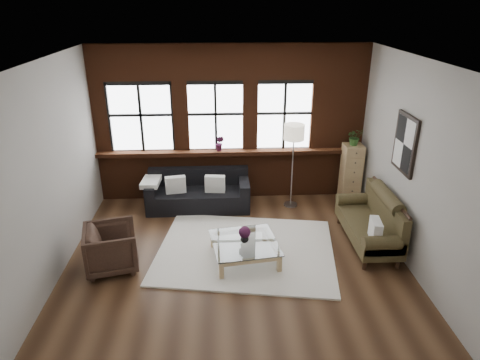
{
  "coord_description": "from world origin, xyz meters",
  "views": [
    {
      "loc": [
        -0.24,
        -6.03,
        4.0
      ],
      "look_at": [
        0.1,
        0.6,
        1.15
      ],
      "focal_mm": 32.0,
      "sensor_mm": 36.0,
      "label": 1
    }
  ],
  "objects_px": {
    "dark_sofa": "(198,191)",
    "floor_lamp": "(293,163)",
    "vase": "(245,238)",
    "coffee_table": "(245,251)",
    "drawer_chest": "(351,173)",
    "vintage_settee": "(368,220)",
    "armchair": "(112,248)"
  },
  "relations": [
    {
      "from": "armchair",
      "to": "drawer_chest",
      "type": "bearing_deg",
      "value": -76.8
    },
    {
      "from": "floor_lamp",
      "to": "coffee_table",
      "type": "bearing_deg",
      "value": -118.85
    },
    {
      "from": "coffee_table",
      "to": "floor_lamp",
      "type": "bearing_deg",
      "value": 61.15
    },
    {
      "from": "floor_lamp",
      "to": "dark_sofa",
      "type": "bearing_deg",
      "value": 179.88
    },
    {
      "from": "vintage_settee",
      "to": "floor_lamp",
      "type": "distance_m",
      "value": 1.96
    },
    {
      "from": "armchair",
      "to": "vase",
      "type": "distance_m",
      "value": 2.11
    },
    {
      "from": "dark_sofa",
      "to": "vintage_settee",
      "type": "height_order",
      "value": "vintage_settee"
    },
    {
      "from": "armchair",
      "to": "coffee_table",
      "type": "xyz_separation_m",
      "value": [
        2.11,
        0.11,
        -0.2
      ]
    },
    {
      "from": "vase",
      "to": "drawer_chest",
      "type": "distance_m",
      "value": 3.17
    },
    {
      "from": "dark_sofa",
      "to": "drawer_chest",
      "type": "xyz_separation_m",
      "value": [
        3.17,
        0.16,
        0.25
      ]
    },
    {
      "from": "vintage_settee",
      "to": "drawer_chest",
      "type": "bearing_deg",
      "value": 83.91
    },
    {
      "from": "vase",
      "to": "dark_sofa",
      "type": "bearing_deg",
      "value": 112.74
    },
    {
      "from": "dark_sofa",
      "to": "floor_lamp",
      "type": "distance_m",
      "value": 1.99
    },
    {
      "from": "dark_sofa",
      "to": "vintage_settee",
      "type": "relative_size",
      "value": 1.16
    },
    {
      "from": "vintage_settee",
      "to": "dark_sofa",
      "type": "bearing_deg",
      "value": 152.25
    },
    {
      "from": "coffee_table",
      "to": "vintage_settee",
      "type": "bearing_deg",
      "value": 10.37
    },
    {
      "from": "coffee_table",
      "to": "drawer_chest",
      "type": "distance_m",
      "value": 3.2
    },
    {
      "from": "vase",
      "to": "coffee_table",
      "type": "bearing_deg",
      "value": 135.0
    },
    {
      "from": "floor_lamp",
      "to": "vintage_settee",
      "type": "bearing_deg",
      "value": -55.4
    },
    {
      "from": "vase",
      "to": "drawer_chest",
      "type": "bearing_deg",
      "value": 42.19
    },
    {
      "from": "dark_sofa",
      "to": "coffee_table",
      "type": "height_order",
      "value": "dark_sofa"
    },
    {
      "from": "coffee_table",
      "to": "vase",
      "type": "bearing_deg",
      "value": -45.0
    },
    {
      "from": "coffee_table",
      "to": "floor_lamp",
      "type": "xyz_separation_m",
      "value": [
        1.08,
        1.96,
        0.78
      ]
    },
    {
      "from": "coffee_table",
      "to": "drawer_chest",
      "type": "xyz_separation_m",
      "value": [
        2.34,
        2.12,
        0.46
      ]
    },
    {
      "from": "drawer_chest",
      "to": "vintage_settee",
      "type": "bearing_deg",
      "value": -96.09
    },
    {
      "from": "vintage_settee",
      "to": "coffee_table",
      "type": "height_order",
      "value": "vintage_settee"
    },
    {
      "from": "coffee_table",
      "to": "vase",
      "type": "distance_m",
      "value": 0.24
    },
    {
      "from": "dark_sofa",
      "to": "coffee_table",
      "type": "distance_m",
      "value": 2.14
    },
    {
      "from": "armchair",
      "to": "vase",
      "type": "bearing_deg",
      "value": -100.48
    },
    {
      "from": "dark_sofa",
      "to": "vintage_settee",
      "type": "distance_m",
      "value": 3.37
    },
    {
      "from": "dark_sofa",
      "to": "drawer_chest",
      "type": "distance_m",
      "value": 3.18
    },
    {
      "from": "dark_sofa",
      "to": "armchair",
      "type": "relative_size",
      "value": 2.59
    }
  ]
}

